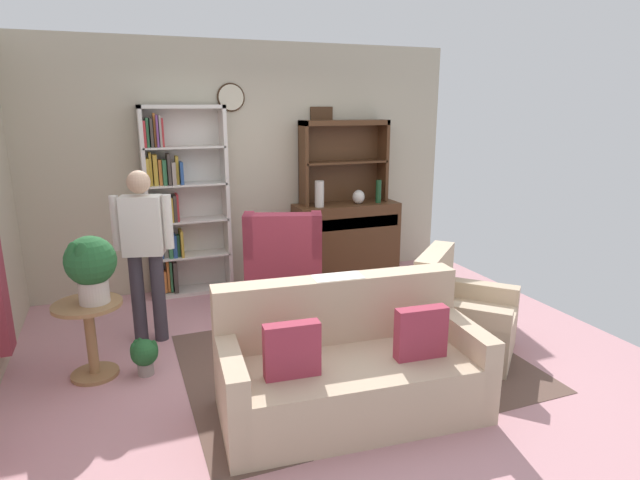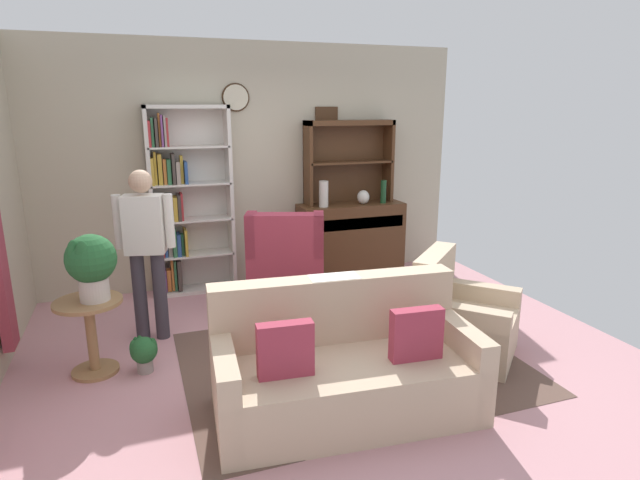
% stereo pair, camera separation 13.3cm
% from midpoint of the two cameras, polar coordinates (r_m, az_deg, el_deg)
% --- Properties ---
extents(ground_plane, '(5.40, 4.60, 0.02)m').
position_cam_midpoint_polar(ground_plane, '(4.72, -1.07, -12.04)').
color(ground_plane, '#C68C93').
extents(wall_back, '(5.00, 0.09, 2.80)m').
position_cam_midpoint_polar(wall_back, '(6.31, -7.93, 8.04)').
color(wall_back, '#BCB299').
rests_on(wall_back, ground_plane).
extents(area_rug, '(2.74, 2.13, 0.01)m').
position_cam_midpoint_polar(area_rug, '(4.54, 2.71, -13.04)').
color(area_rug, brown).
rests_on(area_rug, ground_plane).
extents(bookshelf, '(0.90, 0.30, 2.10)m').
position_cam_midpoint_polar(bookshelf, '(6.03, -15.68, 3.82)').
color(bookshelf, silver).
rests_on(bookshelf, ground_plane).
extents(sideboard, '(1.30, 0.45, 0.92)m').
position_cam_midpoint_polar(sideboard, '(6.56, 2.27, 0.45)').
color(sideboard, '#4C2D19').
rests_on(sideboard, ground_plane).
extents(sideboard_hutch, '(1.10, 0.26, 1.00)m').
position_cam_midpoint_polar(sideboard_hutch, '(6.49, 1.98, 9.71)').
color(sideboard_hutch, '#4C2D19').
rests_on(sideboard_hutch, sideboard).
extents(vase_tall, '(0.11, 0.11, 0.31)m').
position_cam_midpoint_polar(vase_tall, '(6.23, -0.68, 5.02)').
color(vase_tall, beige).
rests_on(vase_tall, sideboard).
extents(vase_round, '(0.15, 0.15, 0.17)m').
position_cam_midpoint_polar(vase_round, '(6.45, 3.62, 4.69)').
color(vase_round, beige).
rests_on(vase_round, sideboard).
extents(bottle_wine, '(0.07, 0.07, 0.28)m').
position_cam_midpoint_polar(bottle_wine, '(6.53, 5.79, 5.28)').
color(bottle_wine, '#194223').
rests_on(bottle_wine, sideboard).
extents(couch_floral, '(1.86, 1.00, 0.90)m').
position_cam_midpoint_polar(couch_floral, '(3.78, 2.16, -13.78)').
color(couch_floral, '#C6AD8E').
rests_on(couch_floral, ground_plane).
extents(armchair_floral, '(1.08, 1.08, 0.88)m').
position_cam_midpoint_polar(armchair_floral, '(4.74, 14.28, -8.44)').
color(armchair_floral, '#C6AD8E').
rests_on(armchair_floral, ground_plane).
extents(wingback_chair, '(1.00, 1.01, 1.05)m').
position_cam_midpoint_polar(wingback_chair, '(5.58, -4.61, -3.47)').
color(wingback_chair, '#A33347').
rests_on(wingback_chair, ground_plane).
extents(plant_stand, '(0.52, 0.52, 0.62)m').
position_cam_midpoint_polar(plant_stand, '(4.56, -24.46, -9.01)').
color(plant_stand, '#997047').
rests_on(plant_stand, ground_plane).
extents(potted_plant_large, '(0.38, 0.38, 0.53)m').
position_cam_midpoint_polar(potted_plant_large, '(4.36, -24.53, -2.45)').
color(potted_plant_large, beige).
rests_on(potted_plant_large, plant_stand).
extents(potted_plant_small, '(0.21, 0.21, 0.30)m').
position_cam_midpoint_polar(potted_plant_small, '(4.52, -19.37, -11.62)').
color(potted_plant_small, gray).
rests_on(potted_plant_small, ground_plane).
extents(person_reading, '(0.52, 0.28, 1.56)m').
position_cam_midpoint_polar(person_reading, '(4.88, -19.32, -0.48)').
color(person_reading, '#38333D').
rests_on(person_reading, ground_plane).
extents(coffee_table, '(0.80, 0.50, 0.42)m').
position_cam_midpoint_polar(coffee_table, '(4.54, -2.19, -8.13)').
color(coffee_table, '#4C2D19').
rests_on(coffee_table, ground_plane).
extents(book_stack, '(0.16, 0.13, 0.05)m').
position_cam_midpoint_polar(book_stack, '(4.50, -3.58, -7.08)').
color(book_stack, gray).
rests_on(book_stack, coffee_table).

